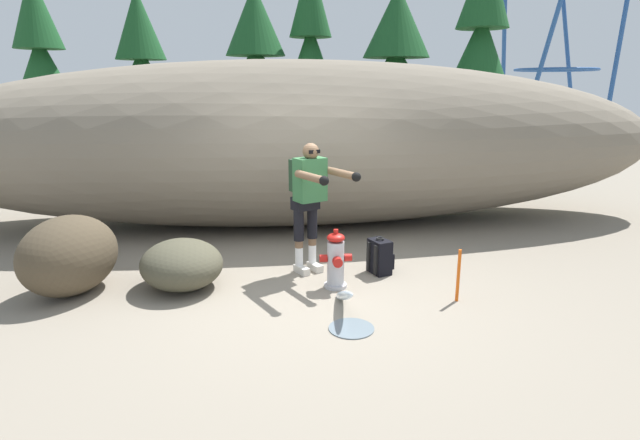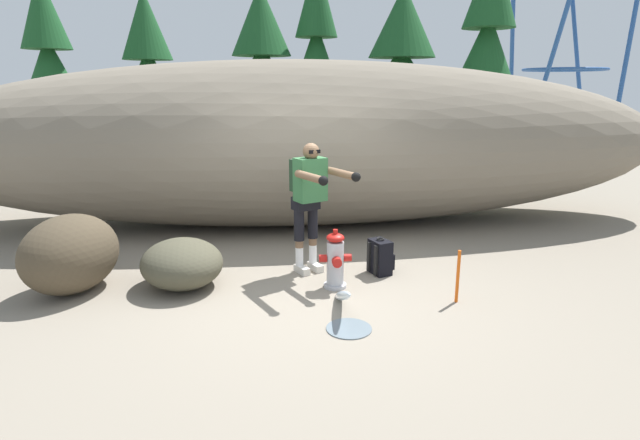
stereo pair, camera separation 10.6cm
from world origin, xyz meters
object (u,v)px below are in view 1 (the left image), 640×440
object	(u,v)px
utility_worker	(309,192)
boulder_mid	(69,255)
spare_backpack	(380,257)
fire_hydrant	(336,261)
boulder_large	(182,264)
survey_stake	(458,276)

from	to	relation	value
utility_worker	boulder_mid	xyz separation A→B (m)	(-2.78, -0.34, -0.60)
utility_worker	spare_backpack	world-z (taller)	utility_worker
fire_hydrant	boulder_mid	xyz separation A→B (m)	(-3.04, 0.18, 0.13)
spare_backpack	utility_worker	bearing A→B (deg)	152.03
utility_worker	boulder_large	bearing A→B (deg)	-105.30
fire_hydrant	survey_stake	world-z (taller)	fire_hydrant
spare_backpack	survey_stake	xyz separation A→B (m)	(0.65, -0.96, 0.08)
boulder_large	survey_stake	distance (m)	3.18
fire_hydrant	boulder_large	distance (m)	1.81
boulder_large	spare_backpack	bearing A→B (deg)	4.59
utility_worker	fire_hydrant	bearing A→B (deg)	-0.24
utility_worker	boulder_mid	distance (m)	2.86
spare_backpack	survey_stake	size ratio (longest dim) A/B	0.78
utility_worker	survey_stake	size ratio (longest dim) A/B	2.76
boulder_large	fire_hydrant	bearing A→B (deg)	-6.68
boulder_large	boulder_mid	distance (m)	1.25
spare_backpack	boulder_mid	xyz separation A→B (m)	(-3.67, -0.23, 0.24)
boulder_large	survey_stake	size ratio (longest dim) A/B	1.75
fire_hydrant	boulder_mid	bearing A→B (deg)	176.68
boulder_mid	survey_stake	bearing A→B (deg)	-9.62
boulder_large	survey_stake	world-z (taller)	survey_stake
spare_backpack	boulder_mid	bearing A→B (deg)	162.91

